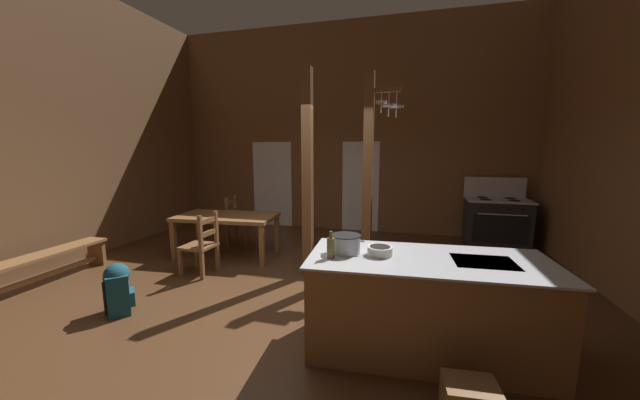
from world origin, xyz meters
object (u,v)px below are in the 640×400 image
(dining_table, at_px, (227,220))
(stockpot_on_counter, at_px, (346,244))
(bottle_tall_on_counter, at_px, (331,247))
(ladderback_chair_near_window, at_px, (202,245))
(mixing_bowl_on_counter, at_px, (380,251))
(ladderback_chair_by_post, at_px, (238,221))
(kitchen_island, at_px, (426,305))
(stove_range, at_px, (496,222))
(step_stool, at_px, (470,400))
(bench_along_left_wall, at_px, (46,262))
(backpack, at_px, (118,287))

(dining_table, bearing_deg, stockpot_on_counter, -39.26)
(stockpot_on_counter, bearing_deg, bottle_tall_on_counter, -118.59)
(ladderback_chair_near_window, height_order, stockpot_on_counter, stockpot_on_counter)
(ladderback_chair_near_window, bearing_deg, mixing_bowl_on_counter, -23.07)
(mixing_bowl_on_counter, bearing_deg, ladderback_chair_by_post, 137.23)
(kitchen_island, distance_m, stove_range, 4.20)
(step_stool, bearing_deg, ladderback_chair_near_window, 150.64)
(kitchen_island, relative_size, bench_along_left_wall, 1.31)
(stove_range, relative_size, ladderback_chair_by_post, 1.39)
(dining_table, relative_size, stockpot_on_counter, 4.96)
(step_stool, xyz_separation_m, backpack, (-3.65, 0.63, 0.14))
(kitchen_island, distance_m, bench_along_left_wall, 5.12)
(ladderback_chair_near_window, bearing_deg, step_stool, -29.36)
(step_stool, xyz_separation_m, bottle_tall_on_counter, (-1.13, 0.57, 0.83))
(stockpot_on_counter, distance_m, bottle_tall_on_counter, 0.21)
(stove_range, relative_size, stockpot_on_counter, 3.70)
(step_stool, height_order, stockpot_on_counter, stockpot_on_counter)
(step_stool, bearing_deg, dining_table, 141.53)
(ladderback_chair_by_post, bearing_deg, mixing_bowl_on_counter, -42.77)
(kitchen_island, bearing_deg, backpack, -177.19)
(step_stool, bearing_deg, backpack, 170.19)
(ladderback_chair_near_window, distance_m, mixing_bowl_on_counter, 3.03)
(stockpot_on_counter, bearing_deg, ladderback_chair_near_window, 153.98)
(kitchen_island, distance_m, ladderback_chair_by_post, 4.46)
(kitchen_island, bearing_deg, ladderback_chair_by_post, 141.27)
(stove_range, distance_m, mixing_bowl_on_counter, 4.42)
(step_stool, relative_size, stockpot_on_counter, 1.07)
(ladderback_chair_near_window, relative_size, mixing_bowl_on_counter, 4.06)
(backpack, distance_m, bottle_tall_on_counter, 2.62)
(kitchen_island, xyz_separation_m, dining_table, (-3.26, 2.00, 0.20))
(stove_range, bearing_deg, ladderback_chair_by_post, -167.01)
(backpack, bearing_deg, stove_range, 40.11)
(step_stool, xyz_separation_m, dining_table, (-3.53, 2.80, 0.47))
(ladderback_chair_near_window, bearing_deg, ladderback_chair_by_post, 100.22)
(ladderback_chair_by_post, relative_size, mixing_bowl_on_counter, 4.06)
(step_stool, distance_m, backpack, 3.71)
(backpack, bearing_deg, step_stool, -9.81)
(bottle_tall_on_counter, bearing_deg, bench_along_left_wall, 173.25)
(ladderback_chair_by_post, xyz_separation_m, stockpot_on_counter, (2.72, -2.83, 0.54))
(dining_table, xyz_separation_m, backpack, (-0.13, -2.17, -0.34))
(backpack, bearing_deg, stockpot_on_counter, 2.73)
(kitchen_island, xyz_separation_m, ladderback_chair_by_post, (-3.48, 2.79, -0.00))
(stove_range, height_order, step_stool, stove_range)
(ladderback_chair_by_post, distance_m, stockpot_on_counter, 3.96)
(bench_along_left_wall, bearing_deg, dining_table, 43.06)
(ladderback_chair_by_post, xyz_separation_m, bottle_tall_on_counter, (2.62, -3.01, 0.55))
(stove_range, height_order, ladderback_chair_near_window, stove_range)
(ladderback_chair_by_post, bearing_deg, ladderback_chair_near_window, -79.78)
(step_stool, relative_size, bottle_tall_on_counter, 1.54)
(dining_table, height_order, backpack, dining_table)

